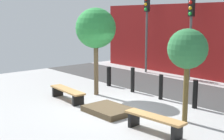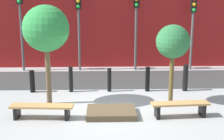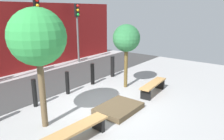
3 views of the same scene
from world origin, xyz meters
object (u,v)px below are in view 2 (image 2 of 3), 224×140
object	(u,v)px
bollard_center	(109,80)
bench_left	(42,109)
bench_right	(180,107)
traffic_light_mid_west	(79,18)
tree_behind_left_bench	(46,29)
bollard_right	(147,79)
bollard_far_left	(32,81)
tree_behind_right_bench	(173,43)
traffic_light_mid_east	(136,17)
traffic_light_west	(20,15)
traffic_light_east	(193,20)
bollard_far_right	(185,78)
planter_bed	(111,112)
bollard_left	(71,79)

from	to	relation	value
bollard_center	bench_left	bearing A→B (deg)	-127.63
bench_right	traffic_light_mid_west	size ratio (longest dim) A/B	0.47
bench_right	tree_behind_left_bench	world-z (taller)	tree_behind_left_bench
bollard_right	bollard_center	bearing A→B (deg)	180.00
bollard_far_left	traffic_light_mid_west	bearing A→B (deg)	66.89
tree_behind_left_bench	tree_behind_right_bench	size ratio (longest dim) A/B	1.24
traffic_light_mid_east	traffic_light_west	bearing A→B (deg)	180.00
traffic_light_mid_west	bench_right	bearing A→B (deg)	-61.33
bench_left	bollard_far_left	size ratio (longest dim) A/B	2.26
bench_right	bollard_center	size ratio (longest dim) A/B	1.94
tree_behind_left_bench	bollard_right	bearing A→B (deg)	21.15
bollard_right	tree_behind_left_bench	bearing A→B (deg)	-158.85
tree_behind_right_bench	traffic_light_mid_west	bearing A→B (deg)	124.64
tree_behind_right_bench	bollard_center	bearing A→B (deg)	146.55
bollard_far_left	traffic_light_mid_west	world-z (taller)	traffic_light_mid_west
bollard_right	traffic_light_mid_west	bearing A→B (deg)	128.12
traffic_light_east	bollard_far_left	bearing A→B (deg)	-152.86
bollard_center	traffic_light_mid_west	bearing A→B (deg)	110.85
bollard_right	traffic_light_mid_east	xyz separation A→B (m)	(-0.09, 3.72, 2.20)
bollard_far_right	traffic_light_mid_west	world-z (taller)	traffic_light_mid_west
bollard_center	traffic_light_west	world-z (taller)	traffic_light_west
planter_bed	traffic_light_mid_east	bearing A→B (deg)	77.27
bench_left	traffic_light_mid_west	bearing A→B (deg)	87.78
planter_bed	bollard_right	xyz separation A→B (m)	(1.50, 2.55, 0.39)
bollard_center	traffic_light_mid_west	size ratio (longest dim) A/B	0.24
tree_behind_left_bench	traffic_light_west	size ratio (longest dim) A/B	0.83
bollard_left	bollard_center	xyz separation A→B (m)	(1.50, 0.00, -0.04)
bollard_left	traffic_light_mid_east	distance (m)	5.21
bollard_left	bollard_center	bearing A→B (deg)	0.00
bollard_far_left	traffic_light_west	world-z (taller)	traffic_light_west
bench_left	traffic_light_east	distance (m)	9.36
bench_left	traffic_light_west	xyz separation A→B (m)	(-2.13, 6.48, 2.48)
planter_bed	bench_right	bearing A→B (deg)	-5.38
bollard_far_right	traffic_light_east	xyz separation A→B (m)	(1.25, 3.72, 2.01)
bench_left	traffic_light_mid_east	distance (m)	7.75
bench_right	bollard_left	size ratio (longest dim) A/B	1.80
bench_left	bollard_left	world-z (taller)	bollard_left
traffic_light_west	traffic_light_mid_east	xyz separation A→B (m)	(5.67, -0.00, -0.11)
tree_behind_right_bench	bollard_right	world-z (taller)	tree_behind_right_bench
bollard_far_left	traffic_light_mid_east	world-z (taller)	traffic_light_mid_east
traffic_light_mid_east	bollard_center	bearing A→B (deg)	-110.85
bollard_far_left	traffic_light_east	size ratio (longest dim) A/B	0.23
bollard_far_right	traffic_light_east	world-z (taller)	traffic_light_east
tree_behind_left_bench	tree_behind_right_bench	xyz separation A→B (m)	(4.25, 0.00, -0.46)
tree_behind_left_bench	bench_left	bearing A→B (deg)	-90.00
bench_left	tree_behind_right_bench	distance (m)	4.81
bollard_far_left	bollard_center	world-z (taller)	bollard_center
bollard_center	traffic_light_mid_west	distance (m)	4.54
bollard_far_left	tree_behind_right_bench	bearing A→B (deg)	-15.30
traffic_light_mid_east	bench_right	bearing A→B (deg)	-83.78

